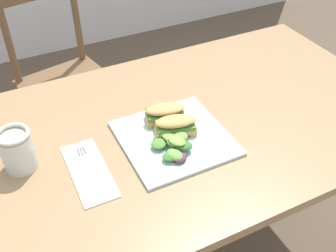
{
  "coord_description": "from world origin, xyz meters",
  "views": [
    {
      "loc": [
        -0.51,
        -0.79,
        1.49
      ],
      "look_at": [
        -0.11,
        0.0,
        0.76
      ],
      "focal_mm": 42.58,
      "sensor_mm": 36.0,
      "label": 1
    }
  ],
  "objects_px": {
    "plate_lunch": "(174,138)",
    "fork_on_napkin": "(87,166)",
    "dining_table": "(181,152)",
    "sandwich_half_back": "(165,113)",
    "chair_wooden_far": "(65,81)",
    "sandwich_half_front": "(176,125)",
    "mason_jar_iced_tea": "(18,152)"
  },
  "relations": [
    {
      "from": "chair_wooden_far",
      "to": "mason_jar_iced_tea",
      "type": "height_order",
      "value": "chair_wooden_far"
    },
    {
      "from": "sandwich_half_front",
      "to": "sandwich_half_back",
      "type": "bearing_deg",
      "value": 91.54
    },
    {
      "from": "sandwich_half_front",
      "to": "chair_wooden_far",
      "type": "bearing_deg",
      "value": 98.64
    },
    {
      "from": "chair_wooden_far",
      "to": "mason_jar_iced_tea",
      "type": "bearing_deg",
      "value": -109.4
    },
    {
      "from": "sandwich_half_front",
      "to": "sandwich_half_back",
      "type": "height_order",
      "value": "same"
    },
    {
      "from": "chair_wooden_far",
      "to": "fork_on_napkin",
      "type": "xyz_separation_m",
      "value": [
        -0.13,
        -0.89,
        0.3
      ]
    },
    {
      "from": "chair_wooden_far",
      "to": "sandwich_half_back",
      "type": "distance_m",
      "value": 0.89
    },
    {
      "from": "fork_on_napkin",
      "to": "dining_table",
      "type": "bearing_deg",
      "value": 10.05
    },
    {
      "from": "sandwich_half_back",
      "to": "sandwich_half_front",
      "type": "bearing_deg",
      "value": -88.46
    },
    {
      "from": "sandwich_half_back",
      "to": "chair_wooden_far",
      "type": "bearing_deg",
      "value": 99.18
    },
    {
      "from": "fork_on_napkin",
      "to": "mason_jar_iced_tea",
      "type": "relative_size",
      "value": 1.6
    },
    {
      "from": "sandwich_half_back",
      "to": "mason_jar_iced_tea",
      "type": "height_order",
      "value": "mason_jar_iced_tea"
    },
    {
      "from": "dining_table",
      "to": "fork_on_napkin",
      "type": "bearing_deg",
      "value": -169.95
    },
    {
      "from": "dining_table",
      "to": "mason_jar_iced_tea",
      "type": "distance_m",
      "value": 0.5
    },
    {
      "from": "sandwich_half_back",
      "to": "mason_jar_iced_tea",
      "type": "bearing_deg",
      "value": 179.03
    },
    {
      "from": "plate_lunch",
      "to": "sandwich_half_front",
      "type": "distance_m",
      "value": 0.04
    },
    {
      "from": "chair_wooden_far",
      "to": "sandwich_half_front",
      "type": "xyz_separation_m",
      "value": [
        0.13,
        -0.88,
        0.33
      ]
    },
    {
      "from": "chair_wooden_far",
      "to": "fork_on_napkin",
      "type": "height_order",
      "value": "chair_wooden_far"
    },
    {
      "from": "dining_table",
      "to": "chair_wooden_far",
      "type": "bearing_deg",
      "value": 102.07
    },
    {
      "from": "dining_table",
      "to": "mason_jar_iced_tea",
      "type": "bearing_deg",
      "value": 176.9
    },
    {
      "from": "dining_table",
      "to": "fork_on_napkin",
      "type": "xyz_separation_m",
      "value": [
        -0.31,
        -0.06,
        0.13
      ]
    },
    {
      "from": "sandwich_half_back",
      "to": "fork_on_napkin",
      "type": "distance_m",
      "value": 0.28
    },
    {
      "from": "mason_jar_iced_tea",
      "to": "fork_on_napkin",
      "type": "bearing_deg",
      "value": -27.82
    },
    {
      "from": "dining_table",
      "to": "sandwich_half_back",
      "type": "bearing_deg",
      "value": 158.77
    },
    {
      "from": "chair_wooden_far",
      "to": "sandwich_half_back",
      "type": "height_order",
      "value": "chair_wooden_far"
    },
    {
      "from": "plate_lunch",
      "to": "sandwich_half_back",
      "type": "bearing_deg",
      "value": 83.3
    },
    {
      "from": "chair_wooden_far",
      "to": "mason_jar_iced_tea",
      "type": "distance_m",
      "value": 0.93
    },
    {
      "from": "plate_lunch",
      "to": "fork_on_napkin",
      "type": "xyz_separation_m",
      "value": [
        -0.26,
        0.0,
        0.0
      ]
    },
    {
      "from": "plate_lunch",
      "to": "mason_jar_iced_tea",
      "type": "relative_size",
      "value": 2.53
    },
    {
      "from": "chair_wooden_far",
      "to": "plate_lunch",
      "type": "distance_m",
      "value": 0.95
    },
    {
      "from": "chair_wooden_far",
      "to": "mason_jar_iced_tea",
      "type": "xyz_separation_m",
      "value": [
        -0.29,
        -0.81,
        0.34
      ]
    },
    {
      "from": "chair_wooden_far",
      "to": "sandwich_half_front",
      "type": "distance_m",
      "value": 0.95
    }
  ]
}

